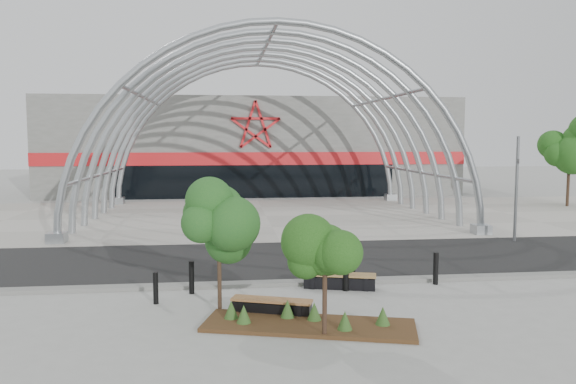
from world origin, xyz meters
The scene contains 18 objects.
ground centered at (0.00, 0.00, 0.00)m, with size 140.00×140.00×0.00m, color #969691.
road centered at (0.00, 3.50, 0.01)m, with size 140.00×7.00×0.02m, color black.
forecourt centered at (0.00, 15.50, 0.02)m, with size 60.00×17.00×0.04m, color #A49F95.
kerb centered at (0.00, -0.25, 0.06)m, with size 60.00×0.50×0.12m, color slate.
arena_building centered at (0.00, 33.45, 3.99)m, with size 34.00×15.24×8.00m.
vault_canopy centered at (0.00, 15.50, 0.02)m, with size 20.80×15.80×20.36m.
planting_bed centered at (-0.50, -4.33, 0.13)m, with size 5.52×2.98×0.56m.
signal_pole centered at (10.70, 6.11, 2.51)m, with size 0.29×0.68×4.81m.
street_tree_0 centered at (-2.67, -2.77, 2.53)m, with size 1.55×1.55×3.52m.
street_tree_1 centered at (-0.19, -5.15, 2.38)m, with size 1.40×1.40×3.32m.
bench_0 centered at (-1.29, -3.33, 0.22)m, with size 2.20×1.18×0.46m.
bench_1 centered at (1.07, -0.89, 0.23)m, with size 2.33×1.07×0.48m.
bollard_0 centered at (-4.49, -1.89, 0.46)m, with size 0.15×0.15×0.92m, color black.
bollard_1 centered at (-3.53, -0.94, 0.50)m, with size 0.16×0.16×1.00m, color black.
bollard_2 centered at (1.82, 0.52, 0.57)m, with size 0.18×0.18×1.14m, color black.
bollard_3 centered at (1.21, -1.16, 0.57)m, with size 0.18×0.18×1.14m, color black.
bollard_4 centered at (4.27, -0.75, 0.52)m, with size 0.17×0.17×1.05m, color black.
bg_tree_1 centered at (21.00, 18.00, 4.25)m, with size 2.70×2.70×5.91m.
Camera 1 is at (-2.53, -17.89, 4.74)m, focal length 35.00 mm.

